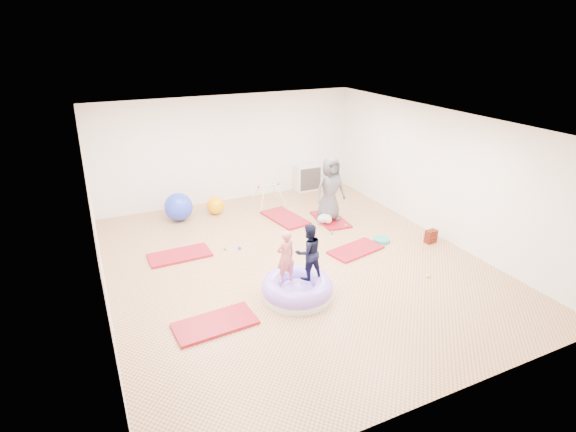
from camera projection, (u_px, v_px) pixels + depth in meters
name	position (u px, v px, depth m)	size (l,w,h in m)	color
room	(295.00, 197.00, 8.45)	(7.01, 8.01, 2.81)	tan
gym_mat_front_left	(215.00, 324.00, 7.09)	(1.28, 0.64, 0.05)	maroon
gym_mat_mid_left	(180.00, 255.00, 9.23)	(1.24, 0.62, 0.05)	maroon
gym_mat_center_back	(285.00, 218.00, 11.05)	(1.31, 0.66, 0.05)	maroon
gym_mat_right	(356.00, 250.00, 9.46)	(1.17, 0.58, 0.05)	maroon
gym_mat_rear_right	(330.00, 219.00, 10.96)	(1.19, 0.60, 0.05)	maroon
inflatable_cushion	(297.00, 289.00, 7.81)	(1.25, 1.25, 0.39)	silver
child_pink	(286.00, 254.00, 7.53)	(0.35, 0.23, 0.96)	#C76266
child_navy	(309.00, 249.00, 7.63)	(0.49, 0.38, 1.01)	black
adult_caregiver	(330.00, 189.00, 10.63)	(0.76, 0.49, 1.55)	#47494E
infant	(325.00, 219.00, 10.66)	(0.38, 0.38, 0.22)	#AEBCD5
ball_pit_balls	(313.00, 246.00, 9.61)	(3.20, 2.77, 0.07)	green
exercise_ball_blue	(179.00, 207.00, 10.86)	(0.69, 0.69, 0.69)	blue
exercise_ball_orange	(215.00, 205.00, 11.28)	(0.45, 0.45, 0.45)	#FFA500
infant_play_gym	(269.00, 192.00, 11.76)	(0.74, 0.71, 0.57)	silver
cube_shelf	(308.00, 178.00, 12.90)	(0.74, 0.37, 0.74)	silver
balance_disc	(381.00, 240.00, 9.86)	(0.36, 0.36, 0.08)	teal
backpack	(431.00, 236.00, 9.78)	(0.25, 0.16, 0.29)	maroon
yellow_toy	(302.00, 290.00, 8.04)	(0.20, 0.20, 0.03)	yellow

